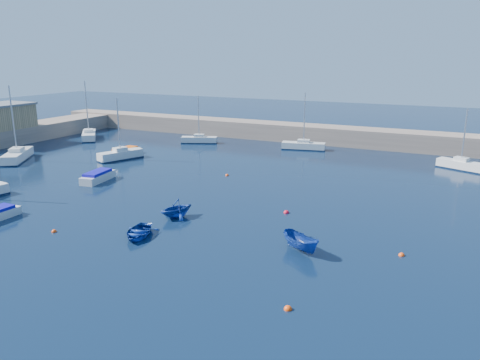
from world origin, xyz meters
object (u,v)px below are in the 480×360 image
at_px(sailboat_7, 461,165).
at_px(dinghy_right, 301,243).
at_px(dinghy_center, 138,232).
at_px(motorboat_2, 125,152).
at_px(sailboat_3, 120,155).
at_px(brick_shed_a, 1,117).
at_px(dinghy_left, 176,208).
at_px(sailboat_4, 89,135).
at_px(sailboat_6, 303,146).
at_px(motorboat_1, 98,176).
at_px(sailboat_5, 199,140).
at_px(sailboat_2, 17,155).

distance_m(sailboat_7, dinghy_right, 32.32).
xyz_separation_m(sailboat_7, dinghy_center, (-21.16, -33.57, -0.23)).
height_order(motorboat_2, dinghy_center, motorboat_2).
bearing_deg(sailboat_3, dinghy_right, -9.59).
relative_size(motorboat_2, dinghy_center, 1.38).
relative_size(brick_shed_a, dinghy_left, 2.65).
distance_m(dinghy_center, dinghy_right, 12.11).
bearing_deg(dinghy_left, motorboat_2, 161.97).
xyz_separation_m(sailboat_4, dinghy_right, (44.94, -27.68, 0.02)).
bearing_deg(motorboat_2, sailboat_6, 35.19).
bearing_deg(motorboat_1, dinghy_center, -46.88).
xyz_separation_m(sailboat_3, motorboat_1, (4.86, -9.58, -0.11)).
height_order(sailboat_3, motorboat_1, sailboat_3).
relative_size(motorboat_2, dinghy_left, 1.59).
bearing_deg(sailboat_4, motorboat_2, -70.32).
height_order(brick_shed_a, sailboat_7, sailboat_7).
distance_m(sailboat_5, dinghy_right, 42.21).
distance_m(brick_shed_a, dinghy_center, 46.85).
relative_size(sailboat_2, sailboat_7, 1.32).
height_order(sailboat_3, dinghy_center, sailboat_3).
relative_size(sailboat_3, sailboat_6, 0.98).
xyz_separation_m(sailboat_5, dinghy_right, (27.19, -32.29, 0.10)).
distance_m(brick_shed_a, sailboat_3, 23.17).
distance_m(sailboat_3, sailboat_5, 14.78).
relative_size(sailboat_2, dinghy_left, 3.15).
height_order(brick_shed_a, dinghy_right, brick_shed_a).
bearing_deg(sailboat_2, dinghy_right, -49.24).
distance_m(motorboat_1, motorboat_2, 13.58).
height_order(sailboat_5, dinghy_left, sailboat_5).
relative_size(sailboat_2, sailboat_3, 1.21).
bearing_deg(sailboat_7, sailboat_4, 116.73).
height_order(sailboat_7, dinghy_center, sailboat_7).
bearing_deg(sailboat_5, dinghy_left, -174.72).
bearing_deg(sailboat_3, dinghy_left, -18.93).
xyz_separation_m(brick_shed_a, dinghy_right, (53.37, -18.68, -3.45)).
bearing_deg(sailboat_2, motorboat_2, 6.98).
relative_size(sailboat_2, motorboat_2, 1.98).
bearing_deg(sailboat_5, dinghy_center, -178.33).
distance_m(brick_shed_a, sailboat_5, 29.72).
bearing_deg(sailboat_2, sailboat_4, 66.86).
distance_m(sailboat_4, dinghy_left, 41.96).
xyz_separation_m(brick_shed_a, sailboat_6, (42.19, 15.71, -3.53)).
bearing_deg(sailboat_7, sailboat_3, 131.45).
relative_size(brick_shed_a, sailboat_6, 1.00).
height_order(sailboat_4, dinghy_right, sailboat_4).
bearing_deg(dinghy_right, motorboat_2, 88.66).
xyz_separation_m(sailboat_6, sailboat_7, (20.52, -3.46, 0.02)).
xyz_separation_m(brick_shed_a, sailboat_7, (62.71, 12.26, -3.51)).
relative_size(sailboat_3, sailboat_7, 1.09).
bearing_deg(motorboat_2, motorboat_1, -62.07).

